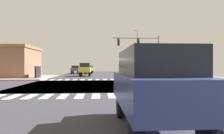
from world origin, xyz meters
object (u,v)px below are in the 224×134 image
at_px(sedan_trailing_4, 75,69).
at_px(suv_middle_2, 85,68).
at_px(sedan_crossing_3, 142,72).
at_px(suv_leading_1, 153,82).
at_px(sedan_outer_5, 88,69).
at_px(street_lamp, 136,48).
at_px(traffic_signal_mast, 141,47).
at_px(sedan_nearside_1, 90,68).

height_order(sedan_trailing_4, suv_middle_2, suv_middle_2).
distance_m(sedan_crossing_3, suv_leading_1, 17.90).
bearing_deg(sedan_outer_5, street_lamp, 145.34).
relative_size(suv_middle_2, sedan_outer_5, 1.07).
distance_m(traffic_signal_mast, street_lamp, 13.22).
bearing_deg(sedan_nearside_1, traffic_signal_mast, 106.60).
bearing_deg(sedan_crossing_3, sedan_nearside_1, -166.81).
distance_m(sedan_nearside_1, suv_middle_2, 18.91).
height_order(suv_middle_2, sedan_outer_5, suv_middle_2).
bearing_deg(sedan_crossing_3, street_lamp, 171.51).
bearing_deg(street_lamp, suv_middle_2, -155.93).
distance_m(street_lamp, sedan_nearside_1, 18.08).
distance_m(traffic_signal_mast, sedan_trailing_4, 22.98).
bearing_deg(traffic_signal_mast, sedan_trailing_4, 119.50).
bearing_deg(sedan_outer_5, suv_middle_2, 90.00).
xyz_separation_m(traffic_signal_mast, street_lamp, (1.84, 13.06, 0.88)).
distance_m(street_lamp, suv_leading_1, 35.64).
xyz_separation_m(suv_middle_2, sedan_outer_5, (0.00, 11.42, -0.28)).
relative_size(traffic_signal_mast, sedan_nearside_1, 1.51).
distance_m(suv_leading_1, sedan_trailing_4, 42.21).
relative_size(traffic_signal_mast, suv_middle_2, 1.41).
bearing_deg(traffic_signal_mast, suv_middle_2, 133.68).
distance_m(sedan_nearside_1, sedan_outer_5, 7.49).
xyz_separation_m(sedan_crossing_3, sedan_trailing_4, (-10.44, 24.06, 0.00)).
relative_size(traffic_signal_mast, sedan_outer_5, 1.51).
bearing_deg(sedan_crossing_3, suv_leading_1, -11.10).
relative_size(sedan_crossing_3, suv_leading_1, 0.93).
bearing_deg(suv_middle_2, sedan_outer_5, -90.00).
relative_size(sedan_nearside_1, suv_middle_2, 0.93).
xyz_separation_m(street_lamp, sedan_crossing_3, (-2.59, -17.33, -4.26)).
height_order(suv_leading_1, suv_middle_2, same).
relative_size(sedan_nearside_1, sedan_crossing_3, 1.00).
distance_m(street_lamp, sedan_trailing_4, 15.27).
bearing_deg(sedan_outer_5, traffic_signal_mast, 112.28).
height_order(sedan_crossing_3, sedan_outer_5, same).
bearing_deg(sedan_nearside_1, street_lamp, 124.82).
bearing_deg(suv_leading_1, sedan_crossing_3, 78.90).
height_order(suv_leading_1, sedan_trailing_4, suv_leading_1).
distance_m(sedan_trailing_4, sedan_outer_5, 3.01).
bearing_deg(suv_leading_1, sedan_nearside_1, 94.64).
distance_m(suv_leading_1, suv_middle_2, 30.68).
distance_m(sedan_trailing_4, suv_middle_2, 11.61).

